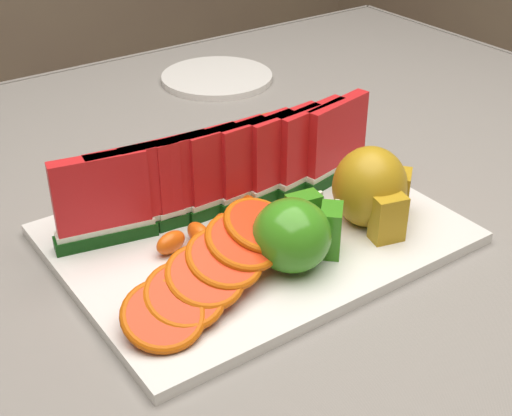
{
  "coord_description": "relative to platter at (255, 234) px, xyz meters",
  "views": [
    {
      "loc": [
        -0.32,
        -0.61,
        1.18
      ],
      "look_at": [
        0.03,
        -0.11,
        0.81
      ],
      "focal_mm": 50.0,
      "sensor_mm": 36.0,
      "label": 1
    }
  ],
  "objects": [
    {
      "name": "table",
      "position": [
        -0.04,
        0.09,
        -0.11
      ],
      "size": [
        1.4,
        0.9,
        0.75
      ],
      "color": "#523723",
      "rests_on": "ground"
    },
    {
      "name": "tablecloth",
      "position": [
        -0.04,
        0.09,
        -0.05
      ],
      "size": [
        1.53,
        1.03,
        0.2
      ],
      "color": "gray",
      "rests_on": "table"
    },
    {
      "name": "side_plate",
      "position": [
        0.22,
        0.42,
        -0.0
      ],
      "size": [
        0.23,
        0.23,
        0.01
      ],
      "color": "silver",
      "rests_on": "tablecloth"
    },
    {
      "name": "apple_cluster",
      "position": [
        -0.0,
        -0.07,
        0.04
      ],
      "size": [
        0.11,
        0.1,
        0.07
      ],
      "color": "#368712",
      "rests_on": "platter"
    },
    {
      "name": "orange_fan_back",
      "position": [
        0.01,
        0.12,
        0.03
      ],
      "size": [
        0.35,
        0.12,
        0.05
      ],
      "color": "#CE3900",
      "rests_on": "platter"
    },
    {
      "name": "pear_cluster",
      "position": [
        0.11,
        -0.06,
        0.04
      ],
      "size": [
        0.1,
        0.1,
        0.09
      ],
      "color": "#A37D0F",
      "rests_on": "platter"
    },
    {
      "name": "tangerine_segments",
      "position": [
        -0.02,
        0.01,
        0.02
      ],
      "size": [
        0.18,
        0.07,
        0.02
      ],
      "color": "orange",
      "rests_on": "platter"
    },
    {
      "name": "orange_fan_front",
      "position": [
        -0.09,
        -0.07,
        0.03
      ],
      "size": [
        0.22,
        0.13,
        0.06
      ],
      "color": "#CE3900",
      "rests_on": "platter"
    },
    {
      "name": "platter",
      "position": [
        0.0,
        0.0,
        0.0
      ],
      "size": [
        0.4,
        0.3,
        0.01
      ],
      "color": "silver",
      "rests_on": "tablecloth"
    },
    {
      "name": "watermelon_row",
      "position": [
        0.0,
        0.05,
        0.05
      ],
      "size": [
        0.39,
        0.07,
        0.1
      ],
      "color": "#103D0A",
      "rests_on": "platter"
    }
  ]
}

